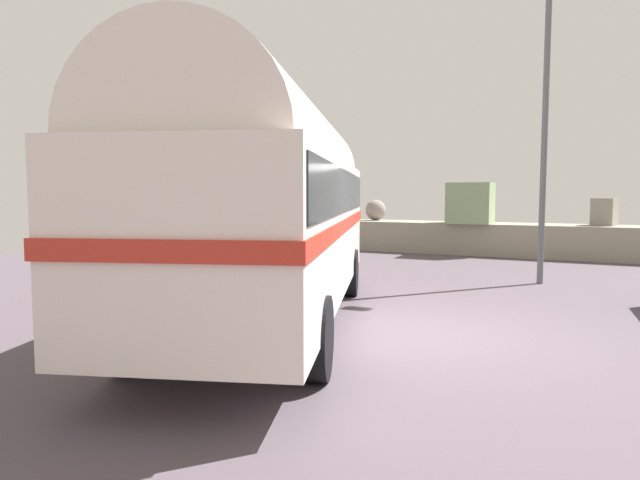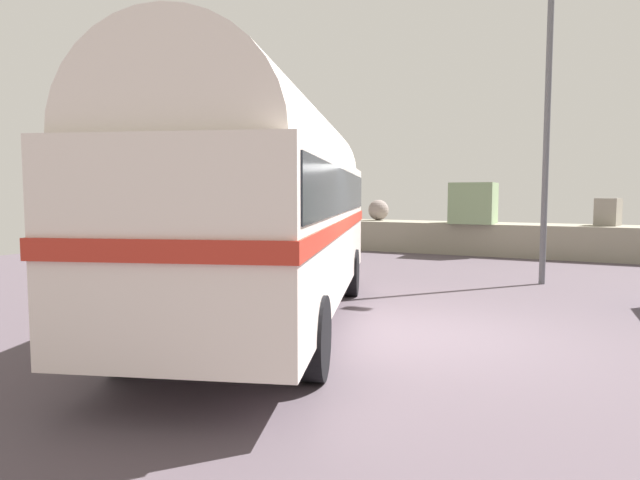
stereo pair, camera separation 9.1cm
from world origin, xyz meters
TOP-DOWN VIEW (x-y plane):
  - ground at (0.00, 0.00)m, footprint 32.00×26.00m
  - breakwater at (0.11, 11.79)m, footprint 31.36×2.31m
  - vintage_coach at (-2.56, -0.44)m, footprint 5.12×8.89m
  - lamp_post at (1.06, 5.74)m, footprint 1.03×0.51m

SIDE VIEW (x-z plane):
  - ground at x=0.00m, z-range 0.00..0.02m
  - breakwater at x=0.11m, z-range -0.54..1.95m
  - vintage_coach at x=-2.56m, z-range 0.20..3.90m
  - lamp_post at x=1.06m, z-range 0.41..7.20m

